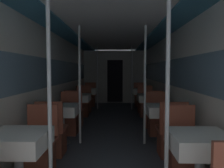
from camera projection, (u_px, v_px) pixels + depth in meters
name	position (u px, v px, depth m)	size (l,w,h in m)	color
wall_left	(57.00, 81.00, 5.10)	(0.05, 10.26, 2.18)	silver
wall_right	(170.00, 81.00, 5.04)	(0.05, 10.26, 2.18)	silver
ceiling_panel	(113.00, 33.00, 5.00)	(2.64, 10.26, 0.07)	white
bulkhead_far	(115.00, 77.00, 9.10)	(2.59, 0.09, 2.18)	#A8A8A3
dining_table_left_0	(18.00, 144.00, 2.28)	(0.60, 0.60, 0.72)	#4C4C51
chair_left_far_0	(39.00, 152.00, 2.89)	(0.42, 0.42, 0.89)	brown
support_pole_left_0	(49.00, 97.00, 2.24)	(0.04, 0.04, 2.18)	silver
dining_table_left_1	(62.00, 111.00, 4.07)	(0.60, 0.60, 0.72)	#4C4C51
chair_left_near_1	(53.00, 138.00, 3.50)	(0.42, 0.42, 0.89)	brown
chair_left_far_1	(69.00, 121.00, 4.69)	(0.42, 0.42, 0.89)	brown
support_pole_left_1	(80.00, 85.00, 4.03)	(0.04, 0.04, 2.18)	silver
dining_table_left_2	(79.00, 99.00, 5.87)	(0.60, 0.60, 0.72)	#4C4C51
chair_left_near_2	(75.00, 115.00, 5.29)	(0.42, 0.42, 0.89)	brown
chair_left_far_2	(82.00, 107.00, 6.48)	(0.42, 0.42, 0.89)	brown
dining_table_left_3	(88.00, 92.00, 7.66)	(0.60, 0.60, 0.72)	#4C4C51
chair_left_near_3	(85.00, 104.00, 7.09)	(0.42, 0.42, 0.89)	brown
chair_left_far_3	(90.00, 99.00, 8.28)	(0.42, 0.42, 0.89)	brown
support_pole_left_3	(97.00, 78.00, 7.62)	(0.04, 0.04, 2.18)	silver
dining_table_right_0	(200.00, 145.00, 2.23)	(0.60, 0.60, 0.72)	#4C4C51
chair_right_far_0	(182.00, 153.00, 2.85)	(0.42, 0.42, 0.89)	brown
support_pole_right_0	(167.00, 98.00, 2.21)	(0.04, 0.04, 2.18)	silver
dining_table_right_1	(163.00, 112.00, 4.03)	(0.60, 0.60, 0.72)	#4C4C51
chair_right_near_1	(171.00, 139.00, 3.45)	(0.42, 0.42, 0.89)	brown
chair_right_far_1	(157.00, 121.00, 4.64)	(0.42, 0.42, 0.89)	brown
support_pole_right_1	(145.00, 85.00, 4.00)	(0.04, 0.04, 2.18)	silver
dining_table_right_2	(149.00, 99.00, 5.82)	(0.60, 0.60, 0.72)	#4C4C51
chair_right_near_2	(152.00, 115.00, 5.25)	(0.42, 0.42, 0.89)	brown
chair_right_far_2	(146.00, 107.00, 6.44)	(0.42, 0.42, 0.89)	brown
dining_table_right_3	(142.00, 92.00, 7.62)	(0.60, 0.60, 0.72)	#4C4C51
chair_right_near_3	(143.00, 104.00, 7.04)	(0.42, 0.42, 0.89)	brown
chair_right_far_3	(140.00, 99.00, 8.23)	(0.42, 0.42, 0.89)	brown
support_pole_right_3	(132.00, 78.00, 7.59)	(0.04, 0.04, 2.18)	silver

